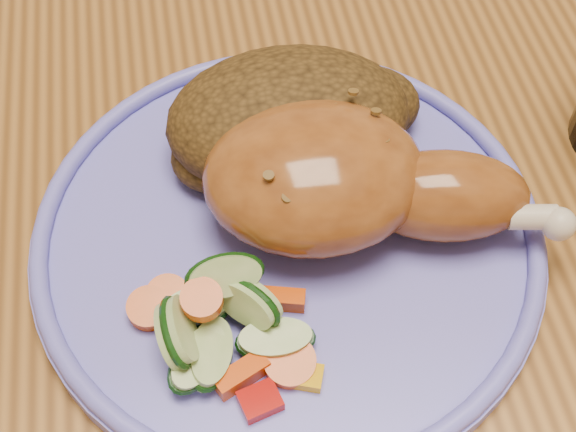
{
  "coord_description": "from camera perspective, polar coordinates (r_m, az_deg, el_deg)",
  "views": [
    {
      "loc": [
        -0.13,
        -0.33,
        1.12
      ],
      "look_at": [
        -0.09,
        -0.09,
        0.78
      ],
      "focal_mm": 50.0,
      "sensor_mm": 36.0,
      "label": 1
    }
  ],
  "objects": [
    {
      "name": "chicken_leg",
      "position": [
        0.42,
        4.14,
        2.51
      ],
      "size": [
        0.19,
        0.11,
        0.06
      ],
      "color": "#95521F",
      "rests_on": "plate"
    },
    {
      "name": "dining_table",
      "position": [
        0.58,
        6.91,
        1.98
      ],
      "size": [
        0.9,
        1.4,
        0.75
      ],
      "color": "#915E27",
      "rests_on": "ground"
    },
    {
      "name": "rice_pilaf",
      "position": [
        0.46,
        0.38,
        6.88
      ],
      "size": [
        0.15,
        0.1,
        0.06
      ],
      "color": "#4A3212",
      "rests_on": "plate"
    },
    {
      "name": "plate_rim",
      "position": [
        0.43,
        -0.0,
        -0.78
      ],
      "size": [
        0.28,
        0.28,
        0.01
      ],
      "primitive_type": "torus",
      "color": "#6968DB",
      "rests_on": "plate"
    },
    {
      "name": "vegetable_pile",
      "position": [
        0.39,
        -4.88,
        -7.78
      ],
      "size": [
        0.09,
        0.09,
        0.04
      ],
      "color": "#A50A05",
      "rests_on": "plate"
    },
    {
      "name": "plate",
      "position": [
        0.44,
        -0.0,
        -1.59
      ],
      "size": [
        0.28,
        0.28,
        0.01
      ],
      "primitive_type": "cylinder",
      "color": "#6968DB",
      "rests_on": "dining_table"
    }
  ]
}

